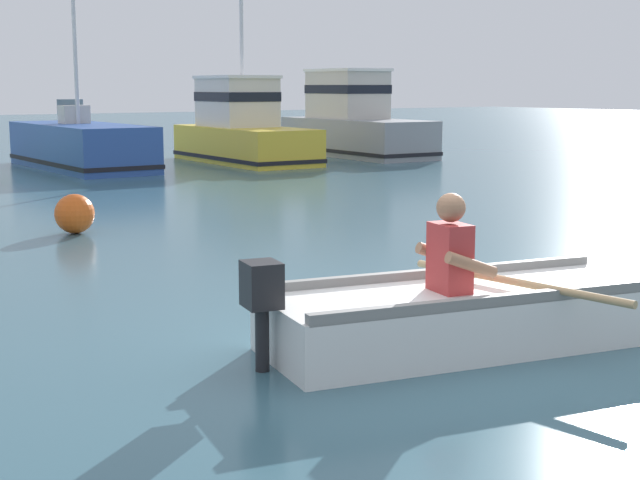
# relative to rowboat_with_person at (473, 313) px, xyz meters

# --- Properties ---
(ground_plane) EXTENTS (120.00, 120.00, 0.00)m
(ground_plane) POSITION_rel_rowboat_with_person_xyz_m (-0.04, 0.42, -0.25)
(ground_plane) COLOR #386070
(rowboat_with_person) EXTENTS (3.72, 2.05, 1.19)m
(rowboat_with_person) POSITION_rel_rowboat_with_person_xyz_m (0.00, 0.00, 0.00)
(rowboat_with_person) COLOR white
(rowboat_with_person) RESTS_ON ground
(moored_boat_blue) EXTENTS (1.91, 5.39, 4.72)m
(moored_boat_blue) POSITION_rel_rowboat_with_person_xyz_m (3.02, 16.77, 0.27)
(moored_boat_blue) COLOR #2D519E
(moored_boat_blue) RESTS_ON ground
(moored_boat_yellow) EXTENTS (2.10, 4.98, 4.45)m
(moored_boat_yellow) POSITION_rel_rowboat_with_person_xyz_m (7.19, 16.25, 0.58)
(moored_boat_yellow) COLOR gold
(moored_boat_yellow) RESTS_ON ground
(moored_boat_grey) EXTENTS (2.13, 5.45, 2.46)m
(moored_boat_grey) POSITION_rel_rowboat_with_person_xyz_m (10.98, 16.51, 0.65)
(moored_boat_grey) COLOR gray
(moored_boat_grey) RESTS_ON ground
(mooring_buoy) EXTENTS (0.54, 0.54, 0.54)m
(mooring_buoy) POSITION_rel_rowboat_with_person_xyz_m (-0.62, 7.09, 0.02)
(mooring_buoy) COLOR #E55919
(mooring_buoy) RESTS_ON ground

